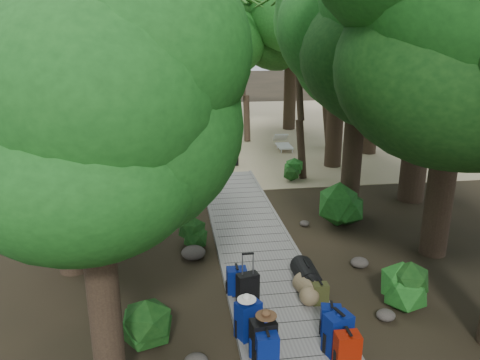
{
  "coord_description": "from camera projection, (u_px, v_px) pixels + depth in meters",
  "views": [
    {
      "loc": [
        -1.96,
        -10.32,
        5.26
      ],
      "look_at": [
        -0.0,
        3.14,
        1.0
      ],
      "focal_mm": 35.0,
      "sensor_mm": 36.0,
      "label": 1
    }
  ],
  "objects": [
    {
      "name": "shrub_left_c",
      "position": [
        150.0,
        184.0,
        15.17
      ],
      "size": [
        1.36,
        1.36,
        1.22
      ],
      "primitive_type": null,
      "color": "#184D17",
      "rests_on": "ground"
    },
    {
      "name": "sand_beach",
      "position": [
        208.0,
        130.0,
        26.7
      ],
      "size": [
        40.0,
        22.0,
        0.02
      ],
      "primitive_type": "cube",
      "color": "tan",
      "rests_on": "ground"
    },
    {
      "name": "tree_back_b",
      "position": [
        231.0,
        41.0,
        25.54
      ],
      "size": [
        5.46,
        5.46,
        9.76
      ],
      "primitive_type": null,
      "color": "black",
      "rests_on": "ground"
    },
    {
      "name": "tree_right_d",
      "position": [
        431.0,
        13.0,
        13.76
      ],
      "size": [
        6.39,
        6.39,
        11.72
      ],
      "primitive_type": null,
      "color": "black",
      "rests_on": "ground"
    },
    {
      "name": "tree_back_c",
      "position": [
        292.0,
        40.0,
        25.51
      ],
      "size": [
        5.51,
        5.51,
        9.92
      ],
      "primitive_type": null,
      "color": "black",
      "rests_on": "ground"
    },
    {
      "name": "backpack_left_c",
      "position": [
        248.0,
        318.0,
        8.19
      ],
      "size": [
        0.5,
        0.45,
        0.77
      ],
      "primitive_type": null,
      "rotation": [
        0.0,
        0.0,
        0.46
      ],
      "color": "navy",
      "rests_on": "boardwalk"
    },
    {
      "name": "suitcase_on_boardwalk",
      "position": [
        248.0,
        289.0,
        9.23
      ],
      "size": [
        0.47,
        0.33,
        0.65
      ],
      "primitive_type": null,
      "rotation": [
        0.0,
        0.0,
        0.25
      ],
      "color": "black",
      "rests_on": "boardwalk"
    },
    {
      "name": "tree_left_a",
      "position": [
        93.0,
        185.0,
        6.21
      ],
      "size": [
        4.01,
        4.01,
        6.68
      ],
      "primitive_type": null,
      "color": "black",
      "rests_on": "ground"
    },
    {
      "name": "shrub_right_c",
      "position": [
        290.0,
        170.0,
        17.43
      ],
      "size": [
        0.88,
        0.88,
        0.79
      ],
      "primitive_type": null,
      "color": "#184D17",
      "rests_on": "ground"
    },
    {
      "name": "backpack_right_d",
      "position": [
        320.0,
        293.0,
        9.27
      ],
      "size": [
        0.32,
        0.23,
        0.48
      ],
      "primitive_type": null,
      "rotation": [
        0.0,
        0.0,
        -0.02
      ],
      "color": "#333819",
      "rests_on": "boardwalk"
    },
    {
      "name": "palm_right_a",
      "position": [
        308.0,
        89.0,
        17.02
      ],
      "size": [
        3.91,
        3.91,
        6.66
      ],
      "primitive_type": null,
      "color": "#163C11",
      "rests_on": "ground"
    },
    {
      "name": "tree_back_d",
      "position": [
        100.0,
        62.0,
        23.14
      ],
      "size": [
        4.72,
        4.72,
        7.86
      ],
      "primitive_type": null,
      "color": "black",
      "rests_on": "ground"
    },
    {
      "name": "palm_left_a",
      "position": [
        94.0,
        95.0,
        16.53
      ],
      "size": [
        4.02,
        4.02,
        6.39
      ],
      "primitive_type": null,
      "color": "#163C11",
      "rests_on": "ground"
    },
    {
      "name": "hat_white",
      "position": [
        247.0,
        297.0,
        8.02
      ],
      "size": [
        0.33,
        0.33,
        0.11
      ],
      "primitive_type": null,
      "color": "silver",
      "rests_on": "backpack_left_c"
    },
    {
      "name": "backpack_right_a",
      "position": [
        347.0,
        349.0,
        7.44
      ],
      "size": [
        0.39,
        0.28,
        0.7
      ],
      "primitive_type": null,
      "rotation": [
        0.0,
        0.0,
        -0.01
      ],
      "color": "#8B0E05",
      "rests_on": "boardwalk"
    },
    {
      "name": "palm_right_b",
      "position": [
        331.0,
        58.0,
        21.72
      ],
      "size": [
        4.34,
        4.34,
        8.38
      ],
      "primitive_type": null,
      "color": "#163C11",
      "rests_on": "ground"
    },
    {
      "name": "tree_right_e",
      "position": [
        340.0,
        44.0,
        17.99
      ],
      "size": [
        5.43,
        5.43,
        9.78
      ],
      "primitive_type": null,
      "color": "black",
      "rests_on": "ground"
    },
    {
      "name": "lone_suitcase_on_sand",
      "position": [
        233.0,
        158.0,
        19.38
      ],
      "size": [
        0.45,
        0.31,
        0.65
      ],
      "primitive_type": null,
      "rotation": [
        0.0,
        0.0,
        0.19
      ],
      "color": "black",
      "rests_on": "sand_beach"
    },
    {
      "name": "rock_left_c",
      "position": [
        193.0,
        253.0,
        11.4
      ],
      "size": [
        0.59,
        0.53,
        0.33
      ],
      "primitive_type": null,
      "color": "#4C473F",
      "rests_on": "ground"
    },
    {
      "name": "ground",
      "position": [
        258.0,
        256.0,
        11.59
      ],
      "size": [
        120.0,
        120.0,
        0.0
      ],
      "primitive_type": "plane",
      "color": "#2E2417",
      "rests_on": "ground"
    },
    {
      "name": "rock_left_b",
      "position": [
        136.0,
        311.0,
        9.1
      ],
      "size": [
        0.35,
        0.32,
        0.19
      ],
      "primitive_type": null,
      "color": "#4C473F",
      "rests_on": "ground"
    },
    {
      "name": "shrub_right_a",
      "position": [
        409.0,
        284.0,
        9.37
      ],
      "size": [
        1.03,
        1.03,
        0.93
      ],
      "primitive_type": null,
      "color": "#184D17",
      "rests_on": "ground"
    },
    {
      "name": "sun_lounger",
      "position": [
        284.0,
        143.0,
        21.97
      ],
      "size": [
        0.73,
        2.05,
        0.65
      ],
      "primitive_type": null,
      "rotation": [
        0.0,
        0.0,
        -0.04
      ],
      "color": "silver",
      "rests_on": "sand_beach"
    },
    {
      "name": "backpack_right_c",
      "position": [
        331.0,
        319.0,
        8.3
      ],
      "size": [
        0.41,
        0.33,
        0.61
      ],
      "primitive_type": null,
      "rotation": [
        0.0,
        0.0,
        -0.24
      ],
      "color": "navy",
      "rests_on": "boardwalk"
    },
    {
      "name": "rock_right_a",
      "position": [
        386.0,
        315.0,
        8.97
      ],
      "size": [
        0.37,
        0.33,
        0.2
      ],
      "primitive_type": null,
      "color": "#4C473F",
      "rests_on": "ground"
    },
    {
      "name": "backpack_left_d",
      "position": [
        237.0,
        280.0,
        9.62
      ],
      "size": [
        0.41,
        0.3,
        0.62
      ],
      "primitive_type": null,
      "rotation": [
        0.0,
        0.0,
        -0.01
      ],
      "color": "navy",
      "rests_on": "boardwalk"
    },
    {
      "name": "shrub_right_b",
      "position": [
        343.0,
        207.0,
        13.33
      ],
      "size": [
        1.23,
        1.23,
        1.1
      ],
      "primitive_type": null,
      "color": "#184D17",
      "rests_on": "ground"
    },
    {
      "name": "tree_right_f",
      "position": [
        377.0,
        48.0,
        20.14
      ],
      "size": [
        5.22,
        5.22,
        9.32
      ],
      "primitive_type": null,
      "color": "black",
      "rests_on": "ground"
    },
    {
      "name": "tree_left_c",
      "position": [
        86.0,
        78.0,
        12.55
      ],
      "size": [
        4.76,
        4.76,
        8.27
      ],
      "primitive_type": null,
      "color": "black",
      "rests_on": "ground"
    },
    {
      "name": "tree_right_c",
      "position": [
        358.0,
        79.0,
        13.02
      ],
      "size": [
        4.7,
        4.7,
        8.14
      ],
      "primitive_type": null,
      "color": "black",
      "rests_on": "ground"
    },
    {
      "name": "rock_right_b",
      "position": [
        360.0,
        263.0,
        11.0
      ],
      "size": [
        0.43,
        0.38,
        0.23
      ],
      "primitive_type": null,
      "color": "#4C473F",
      "rests_on": "ground"
    },
    {
      "name": "hat_brown",
      "position": [
        266.0,
        313.0,
        7.59
      ],
      "size": [
        0.35,
        0.35,
        0.11
      ],
      "primitive_type": null,
      "color": "#51351E",
      "rests_on": "backpack_left_b"
    },
    {
      "name": "shrub_left_a",
      "position": [
        138.0,
        327.0,
        7.91
      ],
      "size": [
        1.14,
        1.14,
        1.03
      ],
      "primitive_type": null,
      "color": "#184D17",
      "rests_on": "ground"
    },
    {
      "name": "tree_right_b",
      "position": [
        457.0,
        64.0,
        10.36
      ],
      "size": [
        5.18,
        5.18,
        9.24
      ],
      "primitive_type": null,
      "color": "black",
      "rests_on": "ground"
    },
    {
      "name": "backpack_right_b",
      "position": [
        338.0,
        332.0,
        7.8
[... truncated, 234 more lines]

